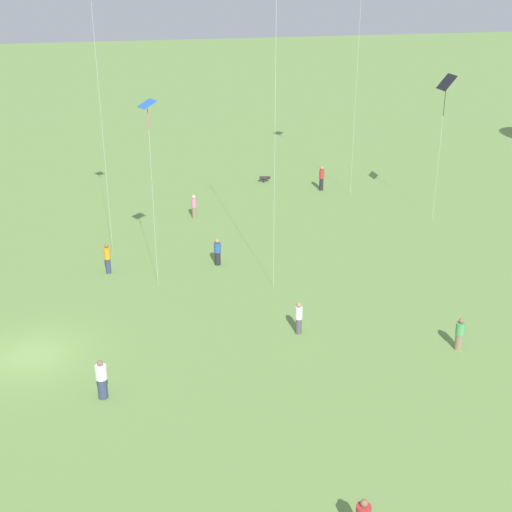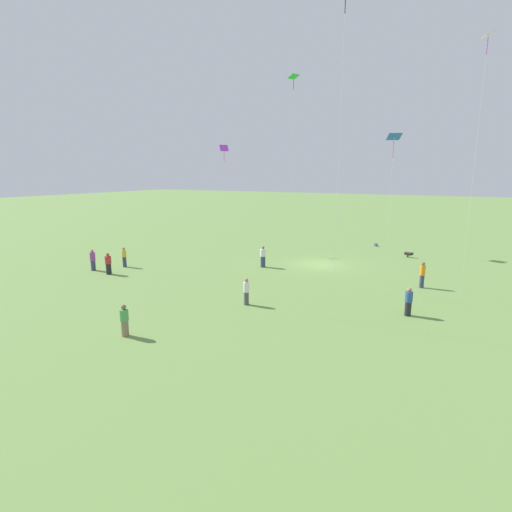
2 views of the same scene
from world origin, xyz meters
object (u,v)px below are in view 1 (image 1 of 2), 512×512
at_px(kite_3, 148,113).
at_px(dog_0, 265,178).
at_px(person_9, 217,252).
at_px(person_0, 322,178).
at_px(person_2, 108,258).
at_px(person_6, 299,318).
at_px(kite_1, 446,86).
at_px(person_10, 460,334).
at_px(kite_4, 92,8).
at_px(person_5, 194,207).
at_px(person_8, 102,380).

bearing_deg(kite_3, dog_0, 170.86).
bearing_deg(person_9, dog_0, -168.63).
xyz_separation_m(person_0, person_2, (11.92, -15.96, -0.02)).
bearing_deg(dog_0, person_0, 66.88).
relative_size(person_6, kite_1, 0.17).
bearing_deg(person_10, kite_1, 167.58).
height_order(person_10, dog_0, person_10).
height_order(person_2, kite_1, kite_1).
bearing_deg(person_0, kite_1, -102.07).
bearing_deg(person_2, kite_3, 70.37).
bearing_deg(dog_0, kite_1, 55.98).
relative_size(person_6, person_9, 1.02).
bearing_deg(kite_4, dog_0, 62.28).
bearing_deg(kite_1, dog_0, -95.75).
bearing_deg(person_9, person_5, -143.99).
relative_size(person_2, person_9, 1.12).
relative_size(kite_3, dog_0, 11.38).
bearing_deg(person_0, kite_3, 177.09).
bearing_deg(person_6, person_2, 125.08).
bearing_deg(person_2, person_10, 71.14).
relative_size(person_2, person_6, 1.10).
height_order(kite_3, kite_4, kite_4).
xyz_separation_m(person_9, dog_0, (-14.81, 6.07, -0.43)).
bearing_deg(person_2, dog_0, 158.66).
height_order(person_0, person_5, person_0).
bearing_deg(person_6, dog_0, 71.88).
height_order(person_0, dog_0, person_0).
bearing_deg(kite_1, person_9, -31.51).
bearing_deg(person_0, person_8, -173.28).
xyz_separation_m(person_8, person_9, (-12.13, 6.62, -0.07)).
xyz_separation_m(person_6, kite_1, (-13.28, 12.93, 7.99)).
height_order(person_9, kite_1, kite_1).
xyz_separation_m(person_0, person_6, (20.71, -7.34, -0.11)).
height_order(person_10, kite_3, kite_3).
xyz_separation_m(person_2, dog_0, (-14.70, 12.23, -0.56)).
height_order(person_5, kite_4, kite_4).
bearing_deg(person_9, person_8, 5.05).
relative_size(person_8, kite_1, 0.18).
distance_m(person_9, person_10, 14.75).
bearing_deg(kite_1, person_2, -36.39).
bearing_deg(person_10, dog_0, -164.67).
bearing_deg(kite_3, person_0, 157.04).
distance_m(person_5, person_6, 16.85).
relative_size(kite_1, kite_4, 0.61).
distance_m(person_0, person_8, 29.21).
xyz_separation_m(person_6, dog_0, (-23.48, 3.61, -0.47)).
relative_size(person_9, person_10, 1.01).
relative_size(person_2, kite_3, 0.18).
height_order(person_10, kite_1, kite_1).
relative_size(person_0, kite_3, 0.18).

